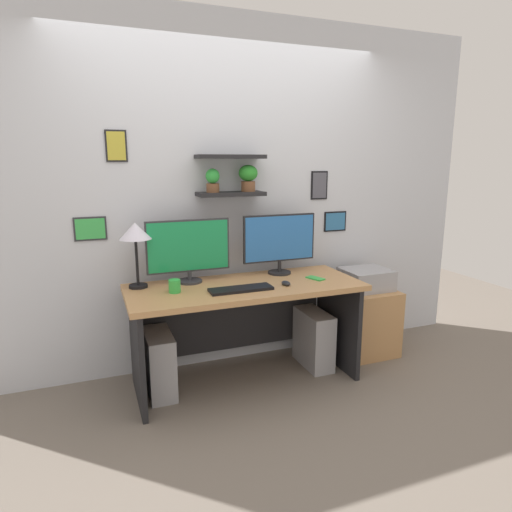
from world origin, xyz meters
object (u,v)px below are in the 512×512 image
object	(u,v)px
monitor_right	(279,241)
cell_phone	(315,278)
monitor_left	(188,249)
computer_tower_left	(159,363)
computer_mouse	(286,283)
computer_tower_right	(314,339)
coffee_mug	(175,286)
printer	(366,279)
desk_lamp	(135,235)
drawer_cabinet	(364,320)
desk	(243,310)
keyboard	(241,289)

from	to	relation	value
monitor_right	cell_phone	bearing A→B (deg)	-53.86
monitor_left	computer_tower_left	xyz separation A→B (m)	(-0.27, -0.16, -0.78)
monitor_right	computer_mouse	xyz separation A→B (m)	(-0.09, -0.33, -0.24)
cell_phone	computer_tower_right	size ratio (longest dim) A/B	0.31
monitor_left	coffee_mug	bearing A→B (deg)	-123.87
coffee_mug	printer	world-z (taller)	coffee_mug
desk_lamp	drawer_cabinet	world-z (taller)	desk_lamp
monitor_left	computer_tower_right	xyz separation A→B (m)	(0.96, -0.17, -0.77)
desk	computer_tower_left	bearing A→B (deg)	179.96
desk	monitor_right	bearing A→B (deg)	24.21
monitor_left	computer_tower_right	bearing A→B (deg)	-9.81
keyboard	desk_lamp	bearing A→B (deg)	153.16
drawer_cabinet	desk	bearing A→B (deg)	-175.34
desk	cell_phone	world-z (taller)	cell_phone
desk_lamp	monitor_left	bearing A→B (deg)	1.81
coffee_mug	computer_tower_right	size ratio (longest dim) A/B	0.20
coffee_mug	computer_tower_right	bearing A→B (deg)	3.18
drawer_cabinet	computer_tower_left	xyz separation A→B (m)	(-1.76, -0.09, -0.06)
monitor_right	printer	world-z (taller)	monitor_right
drawer_cabinet	printer	world-z (taller)	printer
computer_mouse	printer	size ratio (longest dim) A/B	0.24
monitor_right	computer_tower_left	world-z (taller)	monitor_right
keyboard	coffee_mug	distance (m)	0.45
cell_phone	coffee_mug	bearing A→B (deg)	157.49
computer_mouse	printer	distance (m)	0.91
monitor_right	desk	bearing A→B (deg)	-155.79
cell_phone	computer_tower_left	xyz separation A→B (m)	(-1.18, 0.09, -0.53)
desk_lamp	computer_tower_right	bearing A→B (deg)	-6.62
monitor_right	drawer_cabinet	distance (m)	1.07
drawer_cabinet	cell_phone	bearing A→B (deg)	-162.39
desk	keyboard	world-z (taller)	keyboard
desk_lamp	drawer_cabinet	bearing A→B (deg)	-1.77
monitor_left	monitor_right	distance (m)	0.72
desk_lamp	printer	bearing A→B (deg)	-1.77
monitor_left	monitor_right	xyz separation A→B (m)	(0.72, -0.00, 0.01)
computer_mouse	computer_tower_left	xyz separation A→B (m)	(-0.90, 0.17, -0.54)
computer_tower_left	computer_tower_right	xyz separation A→B (m)	(1.23, -0.00, 0.00)
printer	computer_tower_right	world-z (taller)	printer
monitor_right	computer_tower_left	size ratio (longest dim) A/B	1.33
keyboard	computer_mouse	size ratio (longest dim) A/B	4.89
keyboard	computer_tower_left	distance (m)	0.79
computer_tower_right	keyboard	bearing A→B (deg)	-165.42
computer_mouse	printer	bearing A→B (deg)	16.92
desk	computer_tower_right	distance (m)	0.67
cell_phone	coffee_mug	distance (m)	1.06
monitor_left	cell_phone	size ratio (longest dim) A/B	4.35
computer_tower_left	monitor_right	bearing A→B (deg)	9.27
monitor_left	desk_lamp	distance (m)	0.39
computer_mouse	cell_phone	xyz separation A→B (m)	(0.28, 0.08, -0.01)
monitor_right	desk_lamp	bearing A→B (deg)	-179.39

